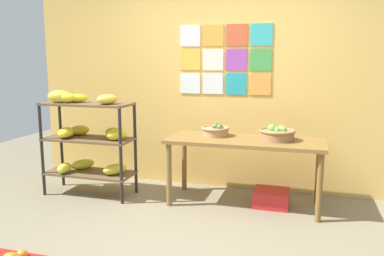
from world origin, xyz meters
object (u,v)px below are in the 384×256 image
object	(u,v)px
banana_shelf_unit	(87,135)
display_table	(245,147)
fruit_basket_right	(277,134)
fruit_basket_back_right	(216,130)
produce_crate_under_table	(271,198)

from	to	relation	value
banana_shelf_unit	display_table	bearing A→B (deg)	5.60
banana_shelf_unit	fruit_basket_right	world-z (taller)	banana_shelf_unit
fruit_basket_back_right	fruit_basket_right	size ratio (longest dim) A/B	0.83
fruit_basket_right	banana_shelf_unit	bearing A→B (deg)	-174.17
fruit_basket_right	display_table	bearing A→B (deg)	-172.93
banana_shelf_unit	fruit_basket_back_right	distance (m)	1.51
produce_crate_under_table	display_table	bearing A→B (deg)	-173.20
fruit_basket_back_right	fruit_basket_right	bearing A→B (deg)	-4.32
display_table	fruit_basket_back_right	xyz separation A→B (m)	(-0.35, 0.09, 0.15)
fruit_basket_back_right	produce_crate_under_table	bearing A→B (deg)	-5.15
banana_shelf_unit	fruit_basket_right	distance (m)	2.18
display_table	produce_crate_under_table	bearing A→B (deg)	6.80
banana_shelf_unit	display_table	world-z (taller)	banana_shelf_unit
produce_crate_under_table	fruit_basket_right	bearing A→B (deg)	9.10
banana_shelf_unit	produce_crate_under_table	world-z (taller)	banana_shelf_unit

